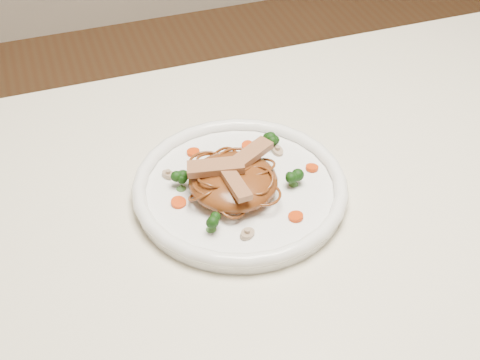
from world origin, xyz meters
name	(u,v)px	position (x,y,z in m)	size (l,w,h in m)	color
table	(310,248)	(0.00, 0.00, 0.65)	(1.20, 0.80, 0.75)	silver
plate	(240,192)	(-0.10, 0.04, 0.76)	(0.30, 0.30, 0.02)	white
noodle_mound	(233,181)	(-0.11, 0.04, 0.78)	(0.12, 0.12, 0.04)	brown
chicken_a	(250,154)	(-0.08, 0.06, 0.81)	(0.07, 0.02, 0.01)	#AF7A53
chicken_b	(216,167)	(-0.13, 0.04, 0.81)	(0.08, 0.02, 0.01)	#AF7A53
chicken_c	(236,184)	(-0.11, 0.00, 0.81)	(0.06, 0.02, 0.01)	#AF7A53
broccoli_0	(272,140)	(-0.02, 0.11, 0.78)	(0.02, 0.02, 0.03)	#13390C
broccoli_1	(181,181)	(-0.17, 0.06, 0.78)	(0.03, 0.03, 0.03)	#13390C
broccoli_2	(211,221)	(-0.16, -0.02, 0.78)	(0.03, 0.03, 0.03)	#13390C
broccoli_3	(294,176)	(-0.02, 0.02, 0.78)	(0.03, 0.03, 0.03)	#13390C
carrot_0	(248,146)	(-0.06, 0.12, 0.77)	(0.02, 0.02, 0.01)	#DD3F08
carrot_1	(179,203)	(-0.19, 0.04, 0.77)	(0.02, 0.02, 0.01)	#DD3F08
carrot_2	(312,168)	(0.01, 0.04, 0.77)	(0.02, 0.02, 0.01)	#DD3F08
carrot_3	(193,152)	(-0.14, 0.13, 0.77)	(0.02, 0.02, 0.01)	#DD3F08
carrot_4	(296,217)	(-0.05, -0.04, 0.77)	(0.02, 0.02, 0.01)	#DD3F08
mushroom_0	(247,234)	(-0.12, -0.05, 0.77)	(0.02, 0.02, 0.01)	#BDAA8E
mushroom_1	(278,151)	(-0.02, 0.10, 0.77)	(0.02, 0.02, 0.01)	#BDAA8E
mushroom_2	(168,175)	(-0.18, 0.10, 0.77)	(0.02, 0.02, 0.01)	#BDAA8E
mushroom_3	(259,145)	(-0.04, 0.12, 0.77)	(0.02, 0.02, 0.01)	#BDAA8E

